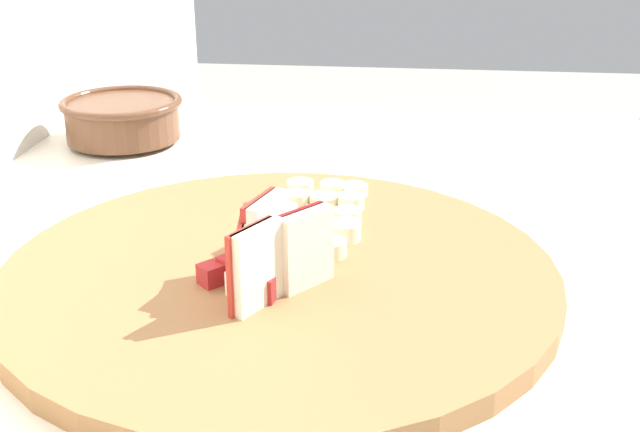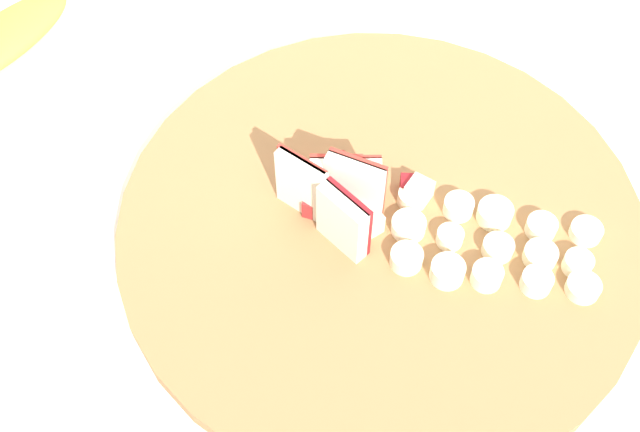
% 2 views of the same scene
% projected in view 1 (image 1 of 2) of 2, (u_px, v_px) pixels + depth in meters
% --- Properties ---
extents(cutting_board, '(0.45, 0.45, 0.02)m').
position_uv_depth(cutting_board, '(279.00, 275.00, 0.65)').
color(cutting_board, olive).
rests_on(cutting_board, tiled_countertop).
extents(apple_wedge_fan, '(0.09, 0.07, 0.07)m').
position_uv_depth(apple_wedge_fan, '(267.00, 250.00, 0.60)').
color(apple_wedge_fan, maroon).
rests_on(apple_wedge_fan, cutting_board).
extents(apple_dice_pile, '(0.11, 0.08, 0.02)m').
position_uv_depth(apple_dice_pile, '(254.00, 265.00, 0.63)').
color(apple_dice_pile, '#EFE5CC').
rests_on(apple_dice_pile, cutting_board).
extents(banana_slice_rows, '(0.18, 0.10, 0.02)m').
position_uv_depth(banana_slice_rows, '(314.00, 216.00, 0.73)').
color(banana_slice_rows, beige).
rests_on(banana_slice_rows, cutting_board).
extents(ceramic_bowl, '(0.15, 0.15, 0.06)m').
position_uv_depth(ceramic_bowl, '(123.00, 117.00, 1.00)').
color(ceramic_bowl, brown).
rests_on(ceramic_bowl, tiled_countertop).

